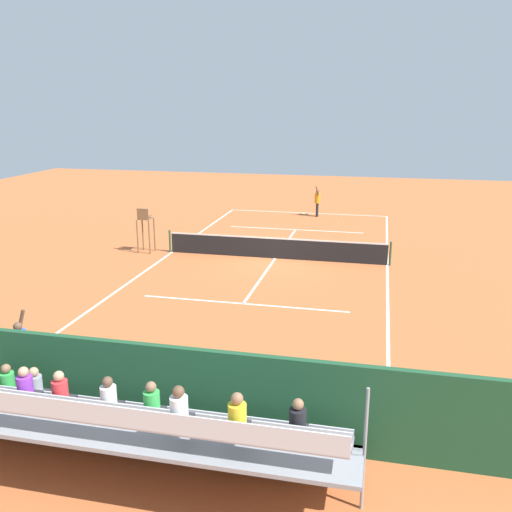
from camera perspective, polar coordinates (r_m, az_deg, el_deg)
The scene contains 13 objects.
ground_plane at distance 25.21m, azimuth 2.01°, elevation -0.24°, with size 60.00×60.00×0.00m, color #BC6033.
court_line_markings at distance 25.25m, azimuth 2.02°, elevation -0.22°, with size 10.10×22.20×0.01m.
tennis_net at distance 25.08m, azimuth 2.02°, elevation 0.86°, with size 10.30×0.10×1.07m.
backdrop_wall at distance 12.31m, azimuth -10.63°, elevation -13.21°, with size 18.00×0.16×2.00m, color #1E4C2D.
bleacher_stand at distance 11.27m, azimuth -13.75°, elevation -16.45°, with size 9.06×2.40×2.48m.
umpire_chair at distance 26.45m, azimuth -11.41°, elevation 3.14°, with size 0.67×0.67×2.14m.
courtside_bench at distance 12.64m, azimuth -2.08°, elevation -14.41°, with size 1.80×0.40×0.93m.
equipment_bag at distance 13.19m, azimuth -9.36°, elevation -15.15°, with size 0.90×0.36×0.36m, color #334C8C.
tennis_player at distance 34.61m, azimuth 6.37°, elevation 5.74°, with size 0.36×0.53×1.93m.
tennis_racket at distance 35.62m, azimuth 4.96°, elevation 4.43°, with size 0.55×0.47×0.03m.
tennis_ball_near at distance 32.27m, azimuth 4.98°, elevation 3.29°, with size 0.07×0.07×0.07m, color #CCDB33.
tennis_ball_far at distance 32.78m, azimuth 8.52°, elevation 3.37°, with size 0.07×0.07×0.07m, color #CCDB33.
line_judge at distance 15.08m, azimuth -23.21°, elevation -8.62°, with size 0.42×0.55×1.93m.
Camera 1 is at (-4.49, 23.84, 6.87)m, focal length 38.67 mm.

